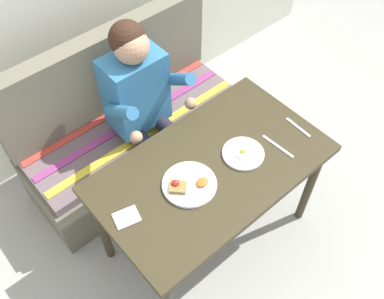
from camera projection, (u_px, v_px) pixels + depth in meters
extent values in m
plane|color=#A1A299|center=(207.00, 234.00, 2.74)|extent=(8.00, 8.00, 0.00)
cube|color=#362F1B|center=(211.00, 168.00, 2.18)|extent=(1.20, 0.70, 0.04)
cylinder|color=#362F1B|center=(310.00, 186.00, 2.55)|extent=(0.05, 0.05, 0.69)
cylinder|color=#362F1B|center=(102.00, 227.00, 2.39)|extent=(0.05, 0.05, 0.69)
cylinder|color=#362F1B|center=(240.00, 130.00, 2.83)|extent=(0.05, 0.05, 0.69)
cube|color=#666250|center=(137.00, 147.00, 2.92)|extent=(1.44, 0.56, 0.40)
cube|color=#69575B|center=(133.00, 125.00, 2.74)|extent=(1.40, 0.52, 0.06)
cube|color=#666250|center=(106.00, 71.00, 2.61)|extent=(1.44, 0.12, 0.54)
cube|color=yellow|center=(146.00, 134.00, 2.65)|extent=(1.38, 0.05, 0.01)
cube|color=#93387A|center=(133.00, 121.00, 2.71)|extent=(1.38, 0.05, 0.01)
cube|color=#C63D33|center=(120.00, 109.00, 2.78)|extent=(1.38, 0.05, 0.01)
cube|color=teal|center=(135.00, 91.00, 2.46)|extent=(0.34, 0.22, 0.48)
sphere|color=tan|center=(131.00, 46.00, 2.20)|extent=(0.19, 0.19, 0.19)
sphere|color=#331E14|center=(127.00, 39.00, 2.19)|extent=(0.19, 0.19, 0.19)
cylinder|color=teal|center=(121.00, 112.00, 2.26)|extent=(0.07, 0.29, 0.23)
cylinder|color=teal|center=(176.00, 79.00, 2.42)|extent=(0.07, 0.29, 0.23)
sphere|color=tan|center=(136.00, 137.00, 2.29)|extent=(0.07, 0.07, 0.07)
sphere|color=tan|center=(191.00, 103.00, 2.44)|extent=(0.07, 0.07, 0.07)
cylinder|color=#232333|center=(145.00, 142.00, 2.54)|extent=(0.09, 0.34, 0.09)
cylinder|color=#232333|center=(165.00, 185.00, 2.66)|extent=(0.08, 0.08, 0.52)
cube|color=black|center=(173.00, 211.00, 2.82)|extent=(0.09, 0.20, 0.05)
cylinder|color=#232333|center=(168.00, 128.00, 2.60)|extent=(0.09, 0.34, 0.09)
cylinder|color=#232333|center=(186.00, 170.00, 2.73)|extent=(0.08, 0.08, 0.52)
cube|color=black|center=(193.00, 196.00, 2.89)|extent=(0.09, 0.20, 0.05)
cylinder|color=white|center=(189.00, 184.00, 2.09)|extent=(0.27, 0.27, 0.02)
cube|color=olive|center=(178.00, 187.00, 2.06)|extent=(0.10, 0.10, 0.02)
sphere|color=red|center=(175.00, 184.00, 2.06)|extent=(0.04, 0.04, 0.04)
ellipsoid|color=#CC6623|center=(202.00, 182.00, 2.08)|extent=(0.06, 0.05, 0.02)
cylinder|color=white|center=(243.00, 154.00, 2.21)|extent=(0.22, 0.22, 0.01)
ellipsoid|color=white|center=(243.00, 152.00, 2.20)|extent=(0.09, 0.08, 0.01)
sphere|color=yellow|center=(243.00, 151.00, 2.19)|extent=(0.03, 0.03, 0.03)
cube|color=silver|center=(127.00, 217.00, 1.98)|extent=(0.13, 0.12, 0.01)
cube|color=silver|center=(298.00, 127.00, 2.33)|extent=(0.02, 0.17, 0.00)
cube|color=silver|center=(278.00, 146.00, 2.24)|extent=(0.03, 0.20, 0.00)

